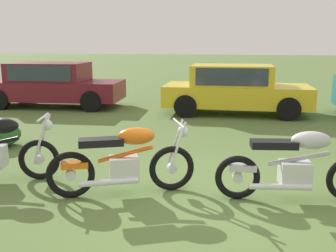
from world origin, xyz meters
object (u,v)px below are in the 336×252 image
(car_burgundy, at_px, (52,82))
(motorcycle_orange, at_px, (124,161))
(car_yellow, at_px, (234,87))
(motorcycle_silver, at_px, (296,166))

(car_burgundy, bearing_deg, motorcycle_orange, -60.32)
(motorcycle_orange, bearing_deg, car_burgundy, 100.84)
(car_burgundy, distance_m, car_yellow, 5.86)
(car_burgundy, relative_size, car_yellow, 1.06)
(motorcycle_silver, distance_m, car_yellow, 6.55)
(motorcycle_orange, distance_m, motorcycle_silver, 2.32)
(motorcycle_silver, distance_m, car_burgundy, 9.56)
(car_burgundy, bearing_deg, motorcycle_silver, -47.92)
(car_yellow, bearing_deg, motorcycle_silver, -82.29)
(car_burgundy, height_order, car_yellow, same)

